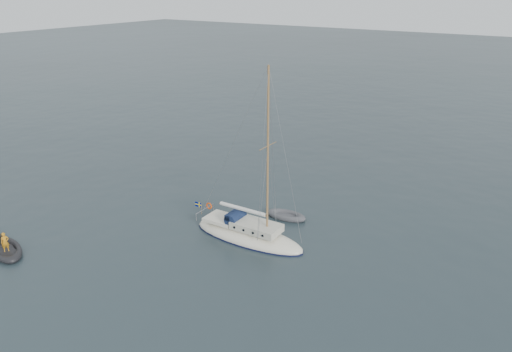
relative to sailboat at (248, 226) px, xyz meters
The scene contains 4 objects.
ground 2.88m from the sailboat, 27.55° to the left, with size 300.00×300.00×0.00m, color black.
sailboat is the anchor object (origin of this frame).
dinghy 4.14m from the sailboat, 82.53° to the left, with size 2.96×1.34×0.42m.
rib 15.28m from the sailboat, 140.09° to the right, with size 3.68×1.67×1.47m.
Camera 1 is at (13.93, -25.41, 15.83)m, focal length 35.00 mm.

